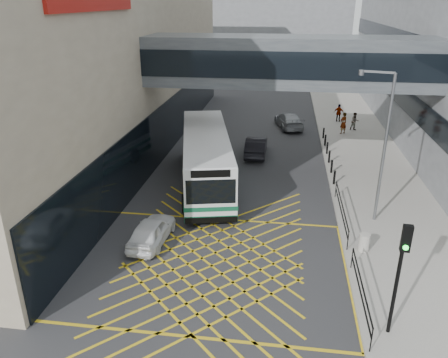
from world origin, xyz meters
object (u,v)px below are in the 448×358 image
at_px(pedestrian_b, 355,122).
at_px(pedestrian_c, 339,113).
at_px(street_lamp, 382,140).
at_px(litter_bin, 364,242).
at_px(pedestrian_a, 343,123).
at_px(car_white, 152,230).
at_px(bus, 206,157).
at_px(car_silver, 289,120).
at_px(traffic_light, 401,265).
at_px(car_dark, 256,146).

distance_m(pedestrian_b, pedestrian_c, 3.08).
xyz_separation_m(street_lamp, litter_bin, (-0.89, -3.36, -4.01)).
xyz_separation_m(street_lamp, pedestrian_a, (0.22, 16.29, -3.51)).
relative_size(car_white, litter_bin, 4.72).
height_order(bus, car_silver, bus).
xyz_separation_m(car_white, traffic_light, (10.19, -5.19, 2.38)).
bearing_deg(street_lamp, pedestrian_c, 103.90).
xyz_separation_m(pedestrian_a, pedestrian_c, (0.03, 4.07, -0.10)).
bearing_deg(car_white, street_lamp, -157.49).
bearing_deg(car_white, bus, -96.11).
bearing_deg(street_lamp, traffic_light, -80.78).
bearing_deg(street_lamp, car_silver, 118.48).
distance_m(bus, pedestrian_a, 15.86).
distance_m(car_silver, street_lamp, 19.03).
relative_size(car_white, car_dark, 0.90).
relative_size(car_silver, pedestrian_c, 2.86).
bearing_deg(pedestrian_c, litter_bin, 102.50).
distance_m(car_dark, pedestrian_c, 12.62).
xyz_separation_m(litter_bin, pedestrian_b, (2.25, 20.85, 0.36)).
relative_size(bus, pedestrian_a, 6.67).
bearing_deg(traffic_light, pedestrian_c, 92.25).
xyz_separation_m(car_dark, street_lamp, (6.92, -9.99, 3.89)).
relative_size(pedestrian_a, pedestrian_c, 1.12).
height_order(bus, pedestrian_c, bus).
bearing_deg(bus, litter_bin, -52.17).
bearing_deg(street_lamp, pedestrian_a, 103.83).
bearing_deg(pedestrian_b, pedestrian_c, 93.63).
relative_size(car_dark, litter_bin, 5.27).
xyz_separation_m(bus, car_dark, (2.78, 6.05, -1.11)).
bearing_deg(bus, car_white, -112.40).
xyz_separation_m(bus, pedestrian_c, (9.96, 16.42, -0.83)).
distance_m(car_silver, traffic_light, 27.37).
bearing_deg(car_white, pedestrian_c, -111.35).
xyz_separation_m(pedestrian_b, pedestrian_c, (-1.11, 2.87, 0.04)).
relative_size(car_silver, street_lamp, 0.61).
bearing_deg(pedestrian_a, pedestrian_b, -168.84).
distance_m(traffic_light, pedestrian_c, 29.39).
bearing_deg(car_silver, street_lamp, 90.52).
relative_size(litter_bin, pedestrian_a, 0.46).
relative_size(car_dark, traffic_light, 1.03).
relative_size(bus, litter_bin, 14.38).
bearing_deg(pedestrian_a, car_white, 25.40).
xyz_separation_m(pedestrian_a, pedestrian_b, (1.14, 1.20, -0.14)).
xyz_separation_m(car_silver, street_lamp, (4.47, -18.10, 3.86)).
height_order(pedestrian_a, pedestrian_b, pedestrian_a).
relative_size(car_dark, car_silver, 0.95).
relative_size(traffic_light, pedestrian_b, 2.77).
bearing_deg(pedestrian_a, pedestrian_c, -125.70).
relative_size(car_dark, street_lamp, 0.58).
bearing_deg(litter_bin, traffic_light, -89.55).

